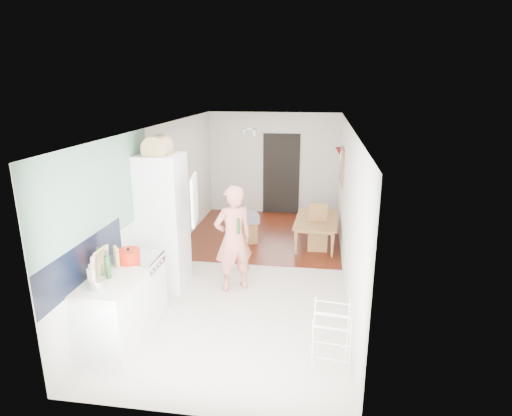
% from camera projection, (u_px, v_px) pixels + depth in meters
% --- Properties ---
extents(room_shell, '(3.20, 7.00, 2.50)m').
position_uv_depth(room_shell, '(251.00, 202.00, 7.22)').
color(room_shell, silver).
rests_on(room_shell, ground).
extents(floor, '(3.20, 7.00, 0.01)m').
position_uv_depth(floor, '(251.00, 269.00, 7.57)').
color(floor, beige).
rests_on(floor, ground).
extents(wood_floor_overlay, '(3.20, 3.30, 0.01)m').
position_uv_depth(wood_floor_overlay, '(265.00, 234.00, 9.33)').
color(wood_floor_overlay, '#62170D').
rests_on(wood_floor_overlay, room_shell).
extents(sage_wall_panel, '(0.02, 3.00, 1.30)m').
position_uv_depth(sage_wall_panel, '(101.00, 193.00, 5.38)').
color(sage_wall_panel, gray).
rests_on(sage_wall_panel, room_shell).
extents(tile_splashback, '(0.02, 1.90, 0.50)m').
position_uv_depth(tile_splashback, '(85.00, 262.00, 5.05)').
color(tile_splashback, black).
rests_on(tile_splashback, room_shell).
extents(doorway_recess, '(0.90, 0.04, 2.00)m').
position_uv_depth(doorway_recess, '(281.00, 174.00, 10.56)').
color(doorway_recess, black).
rests_on(doorway_recess, room_shell).
extents(base_cabinet, '(0.60, 0.90, 0.86)m').
position_uv_depth(base_cabinet, '(113.00, 317.00, 5.21)').
color(base_cabinet, white).
rests_on(base_cabinet, room_shell).
extents(worktop, '(0.62, 0.92, 0.06)m').
position_uv_depth(worktop, '(109.00, 283.00, 5.08)').
color(worktop, silver).
rests_on(worktop, room_shell).
extents(range_cooker, '(0.60, 0.60, 0.88)m').
position_uv_depth(range_cooker, '(138.00, 288.00, 5.92)').
color(range_cooker, white).
rests_on(range_cooker, room_shell).
extents(cooker_top, '(0.60, 0.60, 0.04)m').
position_uv_depth(cooker_top, '(135.00, 258.00, 5.79)').
color(cooker_top, silver).
rests_on(cooker_top, room_shell).
extents(fridge_housing, '(0.66, 0.66, 2.15)m').
position_uv_depth(fridge_housing, '(163.00, 222.00, 6.71)').
color(fridge_housing, white).
rests_on(fridge_housing, room_shell).
extents(fridge_door, '(0.14, 0.56, 0.70)m').
position_uv_depth(fridge_door, '(194.00, 200.00, 6.20)').
color(fridge_door, white).
rests_on(fridge_door, room_shell).
extents(fridge_interior, '(0.02, 0.52, 0.66)m').
position_uv_depth(fridge_interior, '(181.00, 194.00, 6.53)').
color(fridge_interior, white).
rests_on(fridge_interior, room_shell).
extents(pinboard, '(0.03, 0.90, 0.70)m').
position_uv_depth(pinboard, '(342.00, 166.00, 8.71)').
color(pinboard, tan).
rests_on(pinboard, room_shell).
extents(pinboard_frame, '(0.00, 0.94, 0.74)m').
position_uv_depth(pinboard_frame, '(341.00, 166.00, 8.71)').
color(pinboard_frame, olive).
rests_on(pinboard_frame, room_shell).
extents(wall_sconce, '(0.18, 0.18, 0.16)m').
position_uv_depth(wall_sconce, '(339.00, 151.00, 9.28)').
color(wall_sconce, maroon).
rests_on(wall_sconce, room_shell).
extents(person, '(0.88, 0.81, 2.01)m').
position_uv_depth(person, '(233.00, 229.00, 6.59)').
color(person, '#D77665').
rests_on(person, floor).
extents(dining_table, '(0.76, 1.30, 0.45)m').
position_uv_depth(dining_table, '(317.00, 233.00, 8.71)').
color(dining_table, olive).
rests_on(dining_table, floor).
extents(dining_chair, '(0.39, 0.39, 0.89)m').
position_uv_depth(dining_chair, '(318.00, 228.00, 8.36)').
color(dining_chair, olive).
rests_on(dining_chair, floor).
extents(stool, '(0.42, 0.42, 0.45)m').
position_uv_depth(stool, '(249.00, 232.00, 8.80)').
color(stool, olive).
rests_on(stool, floor).
extents(grey_drape, '(0.52, 0.52, 0.18)m').
position_uv_depth(grey_drape, '(248.00, 218.00, 8.69)').
color(grey_drape, gray).
rests_on(grey_drape, stool).
extents(drying_rack, '(0.45, 0.42, 0.81)m').
position_uv_depth(drying_rack, '(331.00, 339.00, 4.81)').
color(drying_rack, white).
rests_on(drying_rack, floor).
extents(bread_bin, '(0.46, 0.44, 0.21)m').
position_uv_depth(bread_bin, '(157.00, 148.00, 6.30)').
color(bread_bin, tan).
rests_on(bread_bin, fridge_housing).
extents(red_casserole, '(0.34, 0.34, 0.18)m').
position_uv_depth(red_casserole, '(129.00, 256.00, 5.57)').
color(red_casserole, red).
rests_on(red_casserole, cooker_top).
extents(steel_pan, '(0.21, 0.21, 0.10)m').
position_uv_depth(steel_pan, '(97.00, 284.00, 4.89)').
color(steel_pan, silver).
rests_on(steel_pan, worktop).
extents(held_bottle, '(0.05, 0.05, 0.24)m').
position_uv_depth(held_bottle, '(238.00, 226.00, 6.37)').
color(held_bottle, '#1E4320').
rests_on(held_bottle, person).
extents(bottle_a, '(0.09, 0.09, 0.33)m').
position_uv_depth(bottle_a, '(99.00, 267.00, 5.06)').
color(bottle_a, '#1E4320').
rests_on(bottle_a, worktop).
extents(bottle_b, '(0.07, 0.07, 0.28)m').
position_uv_depth(bottle_b, '(108.00, 267.00, 5.11)').
color(bottle_b, '#1E4320').
rests_on(bottle_b, worktop).
extents(bottle_c, '(0.11, 0.11, 0.23)m').
position_uv_depth(bottle_c, '(92.00, 278.00, 4.90)').
color(bottle_c, silver).
rests_on(bottle_c, worktop).
extents(pepper_mill_front, '(0.07, 0.07, 0.20)m').
position_uv_depth(pepper_mill_front, '(117.00, 260.00, 5.43)').
color(pepper_mill_front, tan).
rests_on(pepper_mill_front, worktop).
extents(pepper_mill_back, '(0.06, 0.06, 0.21)m').
position_uv_depth(pepper_mill_back, '(116.00, 257.00, 5.51)').
color(pepper_mill_back, tan).
rests_on(pepper_mill_back, worktop).
extents(chopping_boards, '(0.12, 0.31, 0.41)m').
position_uv_depth(chopping_boards, '(99.00, 266.00, 5.00)').
color(chopping_boards, tan).
rests_on(chopping_boards, worktop).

